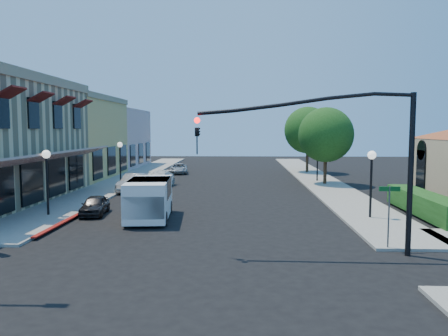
{
  "coord_description": "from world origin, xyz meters",
  "views": [
    {
      "loc": [
        1.83,
        -14.6,
        4.7
      ],
      "look_at": [
        0.88,
        8.63,
        2.6
      ],
      "focal_mm": 35.0,
      "sensor_mm": 36.0,
      "label": 1
    }
  ],
  "objects_px": {
    "lamppost_left_far": "(120,152)",
    "white_van": "(149,197)",
    "street_name_sign": "(389,207)",
    "parked_car_d": "(179,168)",
    "lamppost_left_near": "(47,166)",
    "parked_car_c": "(159,179)",
    "lamppost_right_far": "(318,151)",
    "parked_car_a": "(95,205)",
    "signal_mast_arm": "(352,145)",
    "parked_car_b": "(134,183)",
    "street_tree_a": "(326,135)",
    "lamppost_right_near": "(372,167)",
    "street_tree_b": "(308,130)"
  },
  "relations": [
    {
      "from": "lamppost_left_far",
      "to": "white_van",
      "type": "bearing_deg",
      "value": -69.01
    },
    {
      "from": "street_name_sign",
      "to": "parked_car_d",
      "type": "relative_size",
      "value": 0.65
    },
    {
      "from": "white_van",
      "to": "lamppost_left_near",
      "type": "bearing_deg",
      "value": 175.12
    },
    {
      "from": "parked_car_c",
      "to": "parked_car_d",
      "type": "height_order",
      "value": "parked_car_c"
    },
    {
      "from": "lamppost_left_near",
      "to": "white_van",
      "type": "xyz_separation_m",
      "value": [
        5.55,
        -0.47,
        -1.53
      ]
    },
    {
      "from": "lamppost_right_far",
      "to": "lamppost_left_far",
      "type": "bearing_deg",
      "value": -173.29
    },
    {
      "from": "lamppost_left_near",
      "to": "parked_car_d",
      "type": "relative_size",
      "value": 0.93
    },
    {
      "from": "lamppost_left_near",
      "to": "lamppost_left_far",
      "type": "bearing_deg",
      "value": 90.0
    },
    {
      "from": "lamppost_left_far",
      "to": "parked_car_a",
      "type": "relative_size",
      "value": 1.16
    },
    {
      "from": "street_name_sign",
      "to": "lamppost_left_near",
      "type": "distance_m",
      "value": 17.05
    },
    {
      "from": "signal_mast_arm",
      "to": "parked_car_d",
      "type": "relative_size",
      "value": 2.08
    },
    {
      "from": "white_van",
      "to": "parked_car_a",
      "type": "height_order",
      "value": "white_van"
    },
    {
      "from": "parked_car_b",
      "to": "parked_car_d",
      "type": "height_order",
      "value": "parked_car_b"
    },
    {
      "from": "lamppost_right_far",
      "to": "white_van",
      "type": "bearing_deg",
      "value": -124.8
    },
    {
      "from": "signal_mast_arm",
      "to": "parked_car_b",
      "type": "distance_m",
      "value": 20.26
    },
    {
      "from": "lamppost_left_far",
      "to": "parked_car_b",
      "type": "relative_size",
      "value": 0.87
    },
    {
      "from": "lamppost_left_near",
      "to": "lamppost_right_far",
      "type": "xyz_separation_m",
      "value": [
        17.0,
        16.0,
        0.0
      ]
    },
    {
      "from": "street_tree_a",
      "to": "signal_mast_arm",
      "type": "xyz_separation_m",
      "value": [
        -2.94,
        -20.5,
        -0.11
      ]
    },
    {
      "from": "signal_mast_arm",
      "to": "parked_car_c",
      "type": "relative_size",
      "value": 1.85
    },
    {
      "from": "lamppost_right_near",
      "to": "parked_car_b",
      "type": "xyz_separation_m",
      "value": [
        -14.7,
        9.42,
        -2.06
      ]
    },
    {
      "from": "lamppost_left_far",
      "to": "parked_car_a",
      "type": "distance_m",
      "value": 13.71
    },
    {
      "from": "lamppost_right_far",
      "to": "parked_car_c",
      "type": "xyz_separation_m",
      "value": [
        -13.3,
        -4.0,
        -2.11
      ]
    },
    {
      "from": "lamppost_left_near",
      "to": "parked_car_b",
      "type": "xyz_separation_m",
      "value": [
        2.3,
        9.42,
        -2.06
      ]
    },
    {
      "from": "street_tree_a",
      "to": "parked_car_a",
      "type": "height_order",
      "value": "street_tree_a"
    },
    {
      "from": "parked_car_b",
      "to": "parked_car_c",
      "type": "relative_size",
      "value": 0.94
    },
    {
      "from": "white_van",
      "to": "parked_car_c",
      "type": "bearing_deg",
      "value": 98.45
    },
    {
      "from": "lamppost_right_far",
      "to": "parked_car_d",
      "type": "bearing_deg",
      "value": 152.95
    },
    {
      "from": "signal_mast_arm",
      "to": "parked_car_b",
      "type": "height_order",
      "value": "signal_mast_arm"
    },
    {
      "from": "street_name_sign",
      "to": "parked_car_c",
      "type": "xyz_separation_m",
      "value": [
        -12.3,
        17.8,
        -1.07
      ]
    },
    {
      "from": "street_name_sign",
      "to": "lamppost_left_near",
      "type": "xyz_separation_m",
      "value": [
        -16.0,
        5.8,
        1.04
      ]
    },
    {
      "from": "street_name_sign",
      "to": "signal_mast_arm",
      "type": "bearing_deg",
      "value": -156.8
    },
    {
      "from": "lamppost_left_far",
      "to": "parked_car_d",
      "type": "distance_m",
      "value": 9.79
    },
    {
      "from": "parked_car_d",
      "to": "parked_car_b",
      "type": "bearing_deg",
      "value": -103.36
    },
    {
      "from": "signal_mast_arm",
      "to": "parked_car_c",
      "type": "xyz_separation_m",
      "value": [
        -10.66,
        18.5,
        -3.46
      ]
    },
    {
      "from": "signal_mast_arm",
      "to": "street_name_sign",
      "type": "xyz_separation_m",
      "value": [
        1.64,
        0.7,
        -2.39
      ]
    },
    {
      "from": "street_tree_b",
      "to": "lamppost_right_near",
      "type": "distance_m",
      "value": 24.07
    },
    {
      "from": "street_tree_a",
      "to": "lamppost_right_far",
      "type": "distance_m",
      "value": 2.49
    },
    {
      "from": "lamppost_left_near",
      "to": "lamppost_left_far",
      "type": "distance_m",
      "value": 14.0
    },
    {
      "from": "street_name_sign",
      "to": "parked_car_c",
      "type": "distance_m",
      "value": 21.66
    },
    {
      "from": "street_tree_a",
      "to": "lamppost_right_near",
      "type": "bearing_deg",
      "value": -91.23
    },
    {
      "from": "parked_car_d",
      "to": "street_tree_a",
      "type": "bearing_deg",
      "value": -40.26
    },
    {
      "from": "lamppost_right_near",
      "to": "parked_car_a",
      "type": "bearing_deg",
      "value": 177.41
    },
    {
      "from": "street_name_sign",
      "to": "lamppost_right_far",
      "type": "height_order",
      "value": "lamppost_right_far"
    },
    {
      "from": "lamppost_right_near",
      "to": "parked_car_b",
      "type": "height_order",
      "value": "lamppost_right_near"
    },
    {
      "from": "street_name_sign",
      "to": "parked_car_a",
      "type": "xyz_separation_m",
      "value": [
        -13.7,
        6.47,
        -1.18
      ]
    },
    {
      "from": "parked_car_a",
      "to": "street_tree_b",
      "type": "bearing_deg",
      "value": 51.18
    },
    {
      "from": "street_name_sign",
      "to": "parked_car_c",
      "type": "relative_size",
      "value": 0.58
    },
    {
      "from": "street_tree_b",
      "to": "parked_car_a",
      "type": "distance_m",
      "value": 28.03
    },
    {
      "from": "lamppost_left_far",
      "to": "lamppost_right_far",
      "type": "height_order",
      "value": "same"
    },
    {
      "from": "parked_car_d",
      "to": "street_tree_b",
      "type": "bearing_deg",
      "value": -2.3
    }
  ]
}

